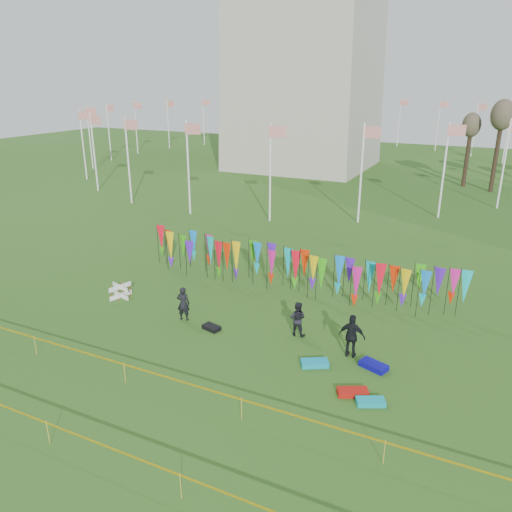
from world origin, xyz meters
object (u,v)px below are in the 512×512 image
at_px(kite_bag_red, 353,392).
at_px(person_right, 352,336).
at_px(person_mid, 297,319).
at_px(kite_bag_turquoise, 315,363).
at_px(kite_bag_blue, 374,366).
at_px(kite_bag_black, 212,328).
at_px(box_kite, 121,291).
at_px(person_left, 183,304).
at_px(kite_bag_teal, 371,402).

bearing_deg(kite_bag_red, person_right, 107.32).
xyz_separation_m(person_mid, kite_bag_turquoise, (1.63, -2.15, -0.71)).
height_order(person_mid, kite_bag_blue, person_mid).
bearing_deg(person_right, kite_bag_black, 2.81).
distance_m(box_kite, kite_bag_blue, 14.01).
bearing_deg(box_kite, kite_bag_turquoise, -8.89).
relative_size(person_left, kite_bag_blue, 1.56).
bearing_deg(box_kite, kite_bag_black, -8.80).
height_order(box_kite, kite_bag_turquoise, box_kite).
distance_m(person_left, kite_bag_black, 1.93).
relative_size(person_mid, kite_bag_turquoise, 1.48).
distance_m(kite_bag_turquoise, kite_bag_blue, 2.41).
bearing_deg(kite_bag_red, box_kite, 167.17).
height_order(box_kite, kite_bag_blue, box_kite).
xyz_separation_m(box_kite, person_left, (4.52, -0.68, 0.47)).
relative_size(box_kite, kite_bag_blue, 0.71).
relative_size(person_mid, kite_bag_teal, 1.59).
bearing_deg(kite_bag_black, box_kite, 171.20).
height_order(box_kite, kite_bag_red, box_kite).
height_order(person_left, person_mid, person_left).
distance_m(kite_bag_turquoise, kite_bag_red, 2.35).
relative_size(person_left, kite_bag_teal, 1.68).
bearing_deg(kite_bag_teal, kite_bag_turquoise, 149.92).
bearing_deg(person_left, kite_bag_blue, 162.94).
xyz_separation_m(person_left, person_mid, (5.59, 0.99, -0.04)).
distance_m(box_kite, person_right, 12.90).
bearing_deg(person_right, person_mid, -17.24).
bearing_deg(kite_bag_blue, kite_bag_turquoise, -158.66).
xyz_separation_m(box_kite, person_right, (12.88, -0.46, 0.58)).
height_order(kite_bag_red, kite_bag_teal, kite_bag_red).
xyz_separation_m(kite_bag_red, kite_bag_black, (-7.43, 2.15, -0.01)).
relative_size(kite_bag_black, kite_bag_teal, 0.81).
bearing_deg(kite_bag_turquoise, kite_bag_red, -33.16).
bearing_deg(box_kite, kite_bag_blue, -3.93).
bearing_deg(box_kite, person_right, -2.07).
height_order(kite_bag_blue, kite_bag_red, kite_bag_blue).
relative_size(kite_bag_red, kite_bag_teal, 1.11).
height_order(person_mid, kite_bag_turquoise, person_mid).
distance_m(box_kite, kite_bag_black, 6.35).
distance_m(person_right, kite_bag_blue, 1.48).
height_order(person_mid, kite_bag_black, person_mid).
distance_m(person_mid, kite_bag_blue, 4.13).
bearing_deg(person_left, person_right, 166.11).
bearing_deg(kite_bag_red, kite_bag_turquoise, 146.84).
bearing_deg(kite_bag_teal, person_right, 118.14).
xyz_separation_m(box_kite, kite_bag_red, (13.70, -3.12, -0.29)).
relative_size(person_mid, kite_bag_blue, 1.48).
relative_size(person_mid, kite_bag_red, 1.44).
bearing_deg(person_right, box_kite, -3.64).
distance_m(person_right, kite_bag_teal, 3.45).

